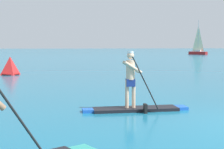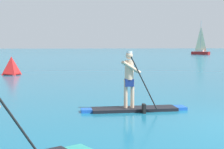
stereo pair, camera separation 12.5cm
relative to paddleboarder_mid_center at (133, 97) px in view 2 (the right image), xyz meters
The scene contains 3 objects.
paddleboarder_mid_center is the anchor object (origin of this frame).
race_marker_buoy 14.39m from the paddleboarder_mid_center, 112.10° to the left, with size 1.29×1.29×1.23m.
sailboat_right_horizon 65.31m from the paddleboarder_mid_center, 64.75° to the left, with size 3.27×3.89×7.45m.
Camera 2 is at (-4.98, -6.99, 1.94)m, focal length 53.32 mm.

